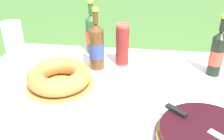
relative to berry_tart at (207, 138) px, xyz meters
name	(u,v)px	position (x,y,z in m)	size (l,w,h in m)	color
garden_table	(128,109)	(-0.30, 0.26, -0.10)	(1.60, 1.12, 0.75)	#A87A47
tablecloth	(128,100)	(-0.30, 0.26, -0.04)	(1.61, 1.13, 0.10)	white
berry_tart	(207,138)	(0.00, 0.00, 0.00)	(0.37, 0.37, 0.06)	#38383D
serving_knife	(202,126)	(-0.02, 0.02, 0.04)	(0.29, 0.27, 0.01)	silver
bundt_cake	(59,77)	(-0.64, 0.32, 0.02)	(0.34, 0.34, 0.09)	#B78447
cup_stack	(122,45)	(-0.36, 0.59, 0.09)	(0.07, 0.07, 0.24)	#E04C47
cider_bottle_green	(92,34)	(-0.56, 0.73, 0.10)	(0.07, 0.07, 0.33)	#2D562D
cider_bottle_amber	(96,46)	(-0.49, 0.53, 0.10)	(0.08, 0.08, 0.34)	brown
juice_bottle_red	(217,53)	(0.14, 0.53, 0.10)	(0.07, 0.07, 0.32)	black
paper_towel_roll	(14,42)	(-0.98, 0.56, 0.09)	(0.11, 0.11, 0.24)	white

